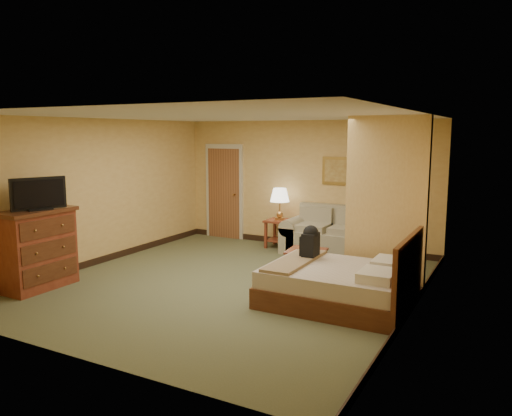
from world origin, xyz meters
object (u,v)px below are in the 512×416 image
Objects in this scene: coffee_table at (306,256)px; loveseat at (331,239)px; bed at (341,284)px; dresser at (38,249)px.

loveseat is at bearing 92.96° from coffee_table.
coffee_table is 1.60m from bed.
dresser reaches higher than coffee_table.
coffee_table is at bearing 39.37° from dresser.
bed is (4.30, 1.45, -0.33)m from dresser.
loveseat is 1.53× the size of dresser.
dresser is 4.55m from bed.
bed reaches higher than loveseat.
dresser is 0.62× the size of bed.
bed is (1.02, -1.23, 0.00)m from coffee_table.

